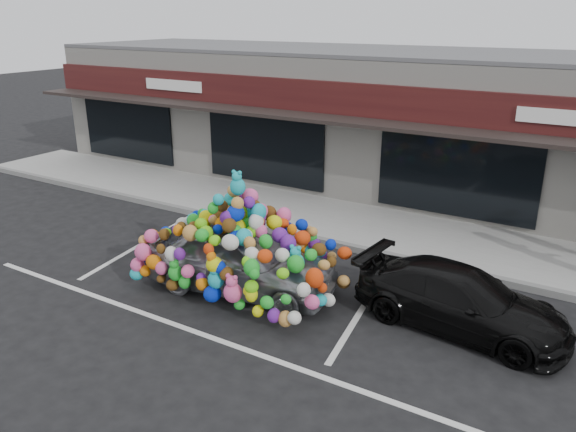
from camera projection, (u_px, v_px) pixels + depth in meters
The scene contains 9 objects.
ground at pixel (243, 276), 12.22m from camera, with size 90.00×90.00×0.00m, color black.
shop_building at pixel (391, 119), 18.28m from camera, with size 24.00×7.20×4.31m.
sidewalk at pixel (327, 219), 15.41m from camera, with size 26.00×3.00×0.15m, color gray.
kerb at pixel (300, 236), 14.21m from camera, with size 26.00×0.18×0.16m, color slate.
parking_stripe_left at pixel (142, 244), 13.94m from camera, with size 0.12×4.40×0.01m, color silver.
parking_stripe_mid at pixel (365, 305), 11.02m from camera, with size 0.12×4.40×0.01m, color silver.
lane_line at pixel (260, 355), 9.40m from camera, with size 14.00×0.12×0.01m, color silver.
toy_car at pixel (241, 252), 11.35m from camera, with size 2.91×4.49×2.48m.
black_sedan at pixel (460, 300), 10.05m from camera, with size 3.84×1.56×1.12m, color black.
Camera 1 is at (6.57, -8.94, 5.39)m, focal length 35.00 mm.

